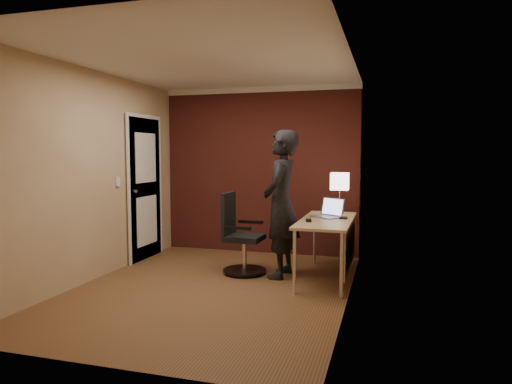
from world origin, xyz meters
TOP-DOWN VIEW (x-y plane):
  - room at (-0.27, 1.54)m, footprint 4.00×4.00m
  - desk at (1.25, 0.73)m, footprint 0.60×1.50m
  - desk_lamp at (1.28, 1.23)m, footprint 0.22×0.22m
  - laptop at (1.19, 0.91)m, footprint 0.42×0.40m
  - mouse at (1.01, 0.45)m, footprint 0.08×0.11m
  - wallet at (1.37, 0.82)m, footprint 0.09×0.11m
  - office_chair at (0.09, 0.69)m, footprint 0.54×0.56m
  - person at (0.63, 0.69)m, footprint 0.45×0.67m

SIDE VIEW (x-z plane):
  - office_chair at x=0.09m, z-range -0.06..0.94m
  - desk at x=1.25m, z-range 0.24..0.97m
  - wallet at x=1.37m, z-range 0.73..0.75m
  - mouse at x=1.01m, z-range 0.73..0.76m
  - laptop at x=1.19m, z-range 0.68..0.91m
  - person at x=0.63m, z-range 0.00..1.80m
  - desk_lamp at x=1.28m, z-range 0.88..1.41m
  - room at x=-0.27m, z-range -0.63..3.37m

